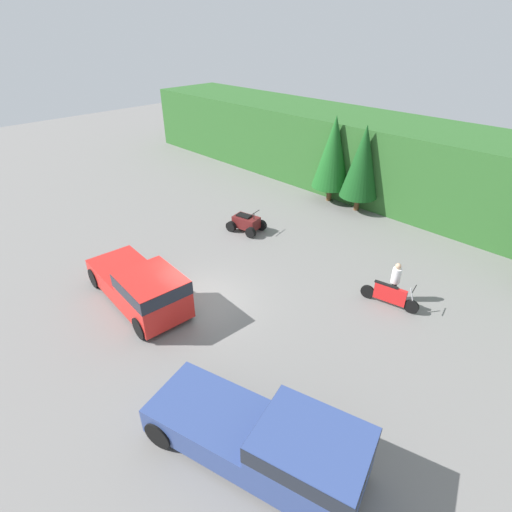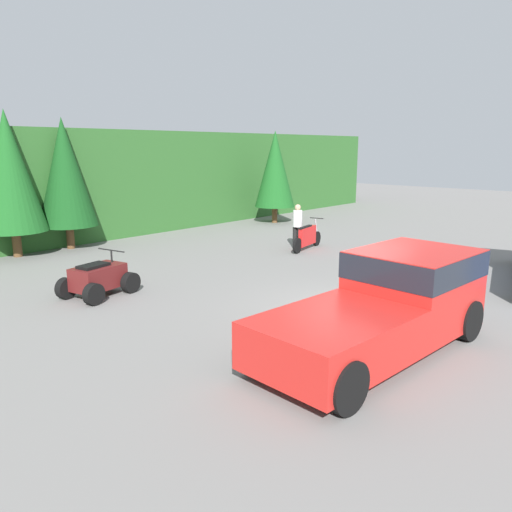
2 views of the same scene
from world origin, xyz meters
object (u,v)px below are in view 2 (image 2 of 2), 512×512
dirt_bike (307,237)px  rider_person (297,225)px  pickup_truck_red (390,300)px  quad_atv (98,279)px

dirt_bike → rider_person: (-0.09, 0.44, 0.48)m
pickup_truck_red → quad_atv: bearing=108.8°
dirt_bike → quad_atv: quad_atv is taller
quad_atv → rider_person: 8.94m
pickup_truck_red → dirt_bike: 10.05m
dirt_bike → quad_atv: bearing=165.9°
dirt_bike → rider_person: 0.66m
rider_person → pickup_truck_red: bearing=-145.9°
pickup_truck_red → rider_person: pickup_truck_red is taller
pickup_truck_red → quad_atv: (-2.02, 7.65, -0.53)m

